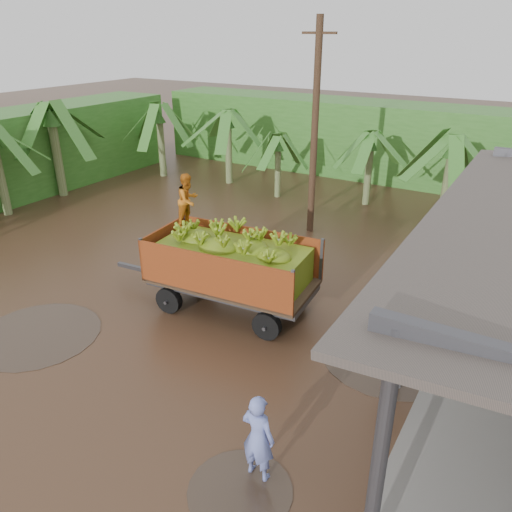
# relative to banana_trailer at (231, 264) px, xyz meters

# --- Properties ---
(ground) EXTENTS (100.00, 100.00, 0.00)m
(ground) POSITION_rel_banana_trailer_xyz_m (0.23, -1.30, -1.30)
(ground) COLOR black
(ground) RESTS_ON ground
(hedge_north) EXTENTS (22.00, 3.00, 3.60)m
(hedge_north) POSITION_rel_banana_trailer_xyz_m (-1.77, 14.70, 0.50)
(hedge_north) COLOR #2D661E
(hedge_north) RESTS_ON ground
(banana_trailer) EXTENTS (6.04, 2.45, 3.43)m
(banana_trailer) POSITION_rel_banana_trailer_xyz_m (0.00, 0.00, 0.00)
(banana_trailer) COLOR #B6481A
(banana_trailer) RESTS_ON ground
(man_blue) EXTENTS (0.62, 0.42, 1.65)m
(man_blue) POSITION_rel_banana_trailer_xyz_m (3.43, -4.37, -0.47)
(man_blue) COLOR #707ECC
(man_blue) RESTS_ON ground
(man_grey) EXTENTS (1.05, 0.74, 1.65)m
(man_grey) POSITION_rel_banana_trailer_xyz_m (4.70, -0.93, -0.48)
(man_grey) COLOR gray
(man_grey) RESTS_ON ground
(utility_pole) EXTENTS (1.20, 0.24, 7.28)m
(utility_pole) POSITION_rel_banana_trailer_xyz_m (-0.64, 6.22, 2.39)
(utility_pole) COLOR #47301E
(utility_pole) RESTS_ON ground
(banana_plants) EXTENTS (24.34, 21.12, 4.18)m
(banana_plants) POSITION_rel_banana_trailer_xyz_m (-5.52, 4.72, 0.53)
(banana_plants) COLOR #2D661E
(banana_plants) RESTS_ON ground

